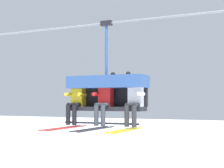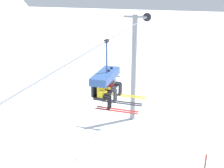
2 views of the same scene
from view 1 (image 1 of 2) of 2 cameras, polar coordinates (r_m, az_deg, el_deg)
The scene contains 5 objects.
lift_cable at distance 8.77m, azimuth -4.01°, elevation 9.71°, with size 19.96×0.05×0.05m.
chairlift_chair at distance 8.40m, azimuth -0.74°, elevation -0.63°, with size 1.96×0.74×2.51m.
skier_yellow at distance 8.56m, azimuth -6.04°, elevation -2.66°, with size 0.46×1.70×1.23m.
skier_red at distance 8.20m, azimuth -1.36°, elevation -2.52°, with size 0.48×1.70×1.34m.
skier_white at distance 7.89m, azimuth 3.63°, elevation -2.49°, with size 0.48×1.70×1.34m.
Camera 1 is at (4.41, -8.32, 5.68)m, focal length 55.00 mm.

